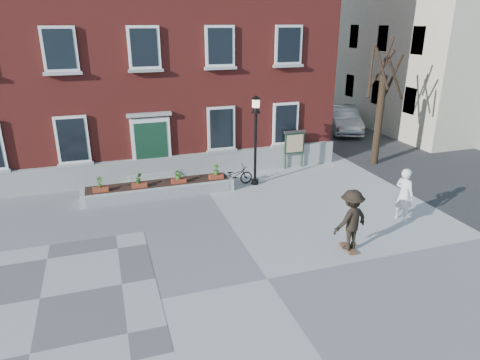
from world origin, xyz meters
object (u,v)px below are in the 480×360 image
object	(u,v)px
parked_car	(343,119)
skateboarder	(351,220)
bicycle	(234,176)
lamp_post	(256,128)
bystander	(404,195)
notice_board	(294,143)

from	to	relation	value
parked_car	skateboarder	xyz separation A→B (m)	(-7.94, -13.68, 0.24)
bicycle	lamp_post	world-z (taller)	lamp_post
bicycle	skateboarder	bearing A→B (deg)	-168.22
bystander	skateboarder	distance (m)	3.27
parked_car	lamp_post	xyz separation A→B (m)	(-8.76, -7.29, 1.72)
parked_car	notice_board	xyz separation A→B (m)	(-6.18, -5.76, 0.45)
parked_car	lamp_post	size ratio (longest dim) A/B	1.26
bystander	notice_board	world-z (taller)	bystander
bicycle	bystander	bearing A→B (deg)	-140.97
lamp_post	skateboarder	xyz separation A→B (m)	(0.82, -6.40, -1.49)
bicycle	parked_car	xyz separation A→B (m)	(9.65, 7.11, 0.38)
lamp_post	notice_board	size ratio (longest dim) A/B	2.10
bystander	notice_board	distance (m)	6.72
lamp_post	skateboarder	distance (m)	6.62
parked_car	lamp_post	distance (m)	11.52
bystander	skateboarder	bearing A→B (deg)	98.12
parked_car	lamp_post	bearing A→B (deg)	-119.80
bystander	lamp_post	bearing A→B (deg)	21.28
notice_board	skateboarder	xyz separation A→B (m)	(-1.76, -7.92, -0.21)
bicycle	bystander	distance (m)	7.08
parked_car	notice_board	distance (m)	8.46
skateboarder	lamp_post	bearing A→B (deg)	97.31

